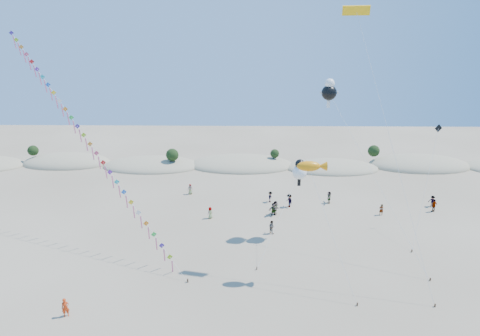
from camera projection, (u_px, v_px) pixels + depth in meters
name	position (u px, v px, depth m)	size (l,w,h in m)	color
dune_ridge	(247.00, 165.00, 71.99)	(145.30, 11.49, 5.57)	gray
kite_train	(82.00, 133.00, 44.12)	(24.51, 19.97, 23.14)	#3F2D1E
fish_kite	(312.00, 167.00, 35.92)	(5.07, 5.74, 11.32)	#3F2D1E
cartoon_kite_low	(300.00, 171.00, 44.41)	(5.65, 8.54, 9.11)	#3F2D1E
cartoon_kite_high	(329.00, 91.00, 43.36)	(9.52, 11.89, 17.70)	#3F2D1E
parafoil_kite	(357.00, 15.00, 36.06)	(7.59, 10.34, 24.62)	#3F2D1E
dark_kite	(432.00, 160.00, 45.69)	(5.21, 8.23, 12.29)	#3F2D1E
flyer_foreground	(65.00, 308.00, 32.69)	(0.60, 0.39, 1.64)	red
beachgoers	(303.00, 204.00, 53.14)	(34.47, 13.05, 1.83)	slate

